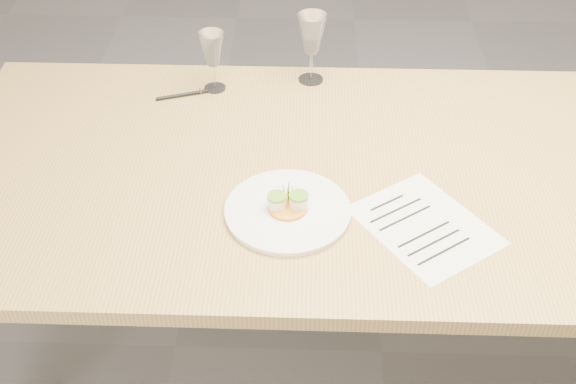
{
  "coord_description": "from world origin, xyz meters",
  "views": [
    {
      "loc": [
        -0.25,
        -1.46,
        1.89
      ],
      "look_at": [
        -0.29,
        -0.16,
        0.8
      ],
      "focal_mm": 45.0,
      "sensor_mm": 36.0,
      "label": 1
    }
  ],
  "objects_px": {
    "dining_table": "(403,189)",
    "wine_glass_0": "(212,50)",
    "dinner_plate": "(288,210)",
    "recipe_sheet": "(425,226)",
    "ballpoint_pen": "(182,95)",
    "wine_glass_1": "(312,35)"
  },
  "relations": [
    {
      "from": "ballpoint_pen",
      "to": "wine_glass_1",
      "type": "bearing_deg",
      "value": -3.35
    },
    {
      "from": "ballpoint_pen",
      "to": "wine_glass_1",
      "type": "relative_size",
      "value": 0.7
    },
    {
      "from": "recipe_sheet",
      "to": "wine_glass_0",
      "type": "height_order",
      "value": "wine_glass_0"
    },
    {
      "from": "wine_glass_1",
      "to": "dining_table",
      "type": "bearing_deg",
      "value": -60.04
    },
    {
      "from": "ballpoint_pen",
      "to": "wine_glass_0",
      "type": "relative_size",
      "value": 0.82
    },
    {
      "from": "dinner_plate",
      "to": "ballpoint_pen",
      "type": "bearing_deg",
      "value": 122.86
    },
    {
      "from": "dinner_plate",
      "to": "recipe_sheet",
      "type": "distance_m",
      "value": 0.32
    },
    {
      "from": "dining_table",
      "to": "wine_glass_0",
      "type": "xyz_separation_m",
      "value": [
        -0.53,
        0.37,
        0.19
      ]
    },
    {
      "from": "ballpoint_pen",
      "to": "wine_glass_1",
      "type": "distance_m",
      "value": 0.41
    },
    {
      "from": "dinner_plate",
      "to": "wine_glass_0",
      "type": "xyz_separation_m",
      "value": [
        -0.23,
        0.55,
        0.12
      ]
    },
    {
      "from": "recipe_sheet",
      "to": "ballpoint_pen",
      "type": "bearing_deg",
      "value": 104.87
    },
    {
      "from": "wine_glass_1",
      "to": "ballpoint_pen",
      "type": "bearing_deg",
      "value": -164.33
    },
    {
      "from": "ballpoint_pen",
      "to": "dinner_plate",
      "type": "bearing_deg",
      "value": -76.16
    },
    {
      "from": "dining_table",
      "to": "ballpoint_pen",
      "type": "xyz_separation_m",
      "value": [
        -0.62,
        0.32,
        0.07
      ]
    },
    {
      "from": "dinner_plate",
      "to": "wine_glass_1",
      "type": "relative_size",
      "value": 1.41
    },
    {
      "from": "recipe_sheet",
      "to": "ballpoint_pen",
      "type": "distance_m",
      "value": 0.84
    },
    {
      "from": "recipe_sheet",
      "to": "ballpoint_pen",
      "type": "relative_size",
      "value": 2.66
    },
    {
      "from": "ballpoint_pen",
      "to": "wine_glass_1",
      "type": "xyz_separation_m",
      "value": [
        0.37,
        0.1,
        0.14
      ]
    },
    {
      "from": "wine_glass_0",
      "to": "wine_glass_1",
      "type": "relative_size",
      "value": 0.86
    },
    {
      "from": "wine_glass_1",
      "to": "recipe_sheet",
      "type": "bearing_deg",
      "value": -67.11
    },
    {
      "from": "dining_table",
      "to": "ballpoint_pen",
      "type": "relative_size",
      "value": 16.23
    },
    {
      "from": "recipe_sheet",
      "to": "wine_glass_0",
      "type": "xyz_separation_m",
      "value": [
        -0.55,
        0.58,
        0.13
      ]
    }
  ]
}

